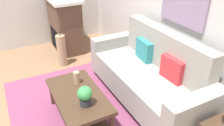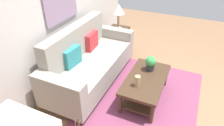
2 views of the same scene
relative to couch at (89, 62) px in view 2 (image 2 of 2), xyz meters
name	(u,v)px [view 2 (image 2 of 2)]	position (x,y,z in m)	size (l,w,h in m)	color
ground_plane	(172,112)	(-0.19, -1.59, -0.43)	(9.38, 9.38, 0.00)	#8C6647
wall_back	(51,12)	(-0.19, 0.54, 0.92)	(5.38, 0.10, 2.70)	silver
area_rug	(142,103)	(-0.19, -1.09, -0.42)	(2.54, 1.76, 0.01)	#843D5B
couch	(89,62)	(0.00, 0.00, 0.00)	(2.13, 0.84, 1.08)	gray
throw_pillow_teal	(72,57)	(-0.33, 0.13, 0.25)	(0.36, 0.12, 0.32)	teal
throw_pillow_crimson	(91,41)	(0.33, 0.13, 0.25)	(0.36, 0.12, 0.32)	red
coffee_table	(145,84)	(-0.06, -1.09, -0.12)	(1.10, 0.60, 0.43)	#422D1E
tabletop_vase	(137,81)	(-0.30, -1.01, 0.09)	(0.09, 0.09, 0.18)	tan
potted_plant_tabletop	(151,63)	(0.20, -1.08, 0.14)	(0.18, 0.18, 0.26)	#2D2D33
side_table	(118,39)	(1.37, 0.01, -0.15)	(0.44, 0.44, 0.56)	#422D1E
table_lamp	(118,10)	(1.37, 0.01, 0.56)	(0.28, 0.28, 0.57)	gray
framed_painting	(60,0)	(0.00, 0.47, 1.07)	(0.83, 0.03, 0.71)	gray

